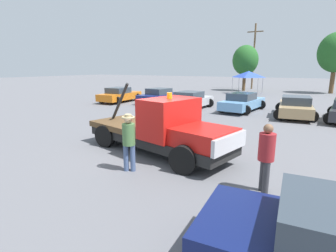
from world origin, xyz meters
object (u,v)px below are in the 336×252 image
person_at_hood (129,138)px  tree_center (245,60)px  parked_car_silver (190,100)px  tree_left (336,53)px  parked_car_navy (160,96)px  parked_car_tan (295,107)px  parked_car_orange (120,95)px  tow_truck (163,130)px  parked_car_skyblue (242,102)px  canopy_tent_blue (248,74)px  person_near_truck (266,154)px  utility_pole (254,55)px

person_at_hood → tree_center: tree_center is taller
parked_car_silver → tree_left: tree_left is taller
parked_car_navy → parked_car_tan: size_ratio=0.93×
parked_car_orange → parked_car_navy: size_ratio=1.01×
tow_truck → parked_car_orange: tow_truck is taller
parked_car_navy → parked_car_skyblue: (7.33, -0.56, 0.00)m
parked_car_skyblue → tree_center: bearing=20.4°
parked_car_tan → canopy_tent_blue: 15.04m
tree_center → parked_car_skyblue: bearing=-76.4°
parked_car_silver → person_near_truck: bearing=-144.4°
parked_car_navy → canopy_tent_blue: (4.66, 12.44, 1.66)m
parked_car_tan → person_near_truck: bearing=175.2°
person_near_truck → parked_car_navy: bearing=-78.5°
parked_car_skyblue → utility_pole: 21.77m
person_near_truck → person_at_hood: bearing=-20.7°
parked_car_silver → tree_left: size_ratio=0.65×
canopy_tent_blue → utility_pole: bearing=99.0°
parked_car_navy → utility_pole: bearing=-1.0°
parked_car_silver → person_at_hood: bearing=-160.6°
canopy_tent_blue → tree_left: size_ratio=0.41×
parked_car_silver → tree_center: tree_center is taller
person_near_truck → canopy_tent_blue: bearing=-104.6°
person_near_truck → tree_left: size_ratio=0.25×
parked_car_silver → parked_car_skyblue: (3.71, 0.95, -0.00)m
tow_truck → parked_car_silver: tow_truck is taller
tow_truck → person_at_hood: tow_truck is taller
parked_car_navy → utility_pole: size_ratio=0.50×
person_at_hood → parked_car_orange: bearing=-164.6°
parked_car_tan → tree_center: (-7.69, 17.80, 3.38)m
tree_left → parked_car_skyblue: bearing=-107.9°
parked_car_orange → parked_car_silver: same height
parked_car_orange → utility_pole: bearing=-21.4°
parked_car_tan → parked_car_silver: bearing=86.9°
parked_car_tan → canopy_tent_blue: (-6.20, 13.61, 1.66)m
parked_car_skyblue → canopy_tent_blue: bearing=18.4°
parked_car_silver → parked_car_skyblue: bearing=-72.8°
parked_car_orange → parked_car_silver: bearing=-96.9°
tow_truck → utility_pole: utility_pole is taller
tow_truck → person_at_hood: 1.92m
utility_pole → tow_truck: bearing=-83.1°
canopy_tent_blue → person_near_truck: bearing=-75.9°
canopy_tent_blue → tree_left: tree_left is taller
parked_car_silver → parked_car_tan: (7.24, 0.34, 0.00)m
parked_car_silver → parked_car_skyblue: same height
parked_car_silver → tree_left: 22.32m
tree_center → tree_left: bearing=8.3°
person_at_hood → parked_car_orange: person_at_hood is taller
tow_truck → parked_car_skyblue: 11.16m
tree_left → parked_car_orange: bearing=-131.8°
parked_car_silver → utility_pole: (-0.22, 21.94, 4.19)m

